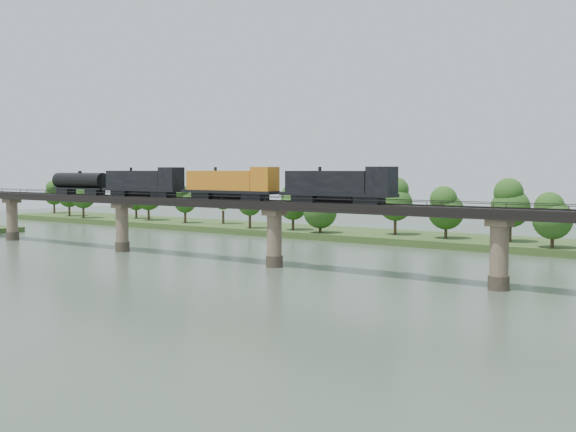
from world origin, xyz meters
The scene contains 6 objects.
ground centered at (0.00, 0.00, 0.00)m, with size 400.00×400.00×0.00m, color #374637.
far_bank centered at (0.00, 85.00, 0.80)m, with size 300.00×24.00×1.60m, color #2E481C.
bridge centered at (0.00, 30.00, 5.46)m, with size 236.00×30.00×11.50m.
bridge_superstructure centered at (0.00, 30.00, 11.79)m, with size 220.00×4.90×0.75m.
far_treeline centered at (-8.21, 80.52, 8.83)m, with size 289.06×17.54×13.60m.
freight_train centered at (-17.99, 30.00, 14.30)m, with size 85.31×3.32×5.87m.
Camera 1 is at (76.76, -67.95, 16.80)m, focal length 45.00 mm.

